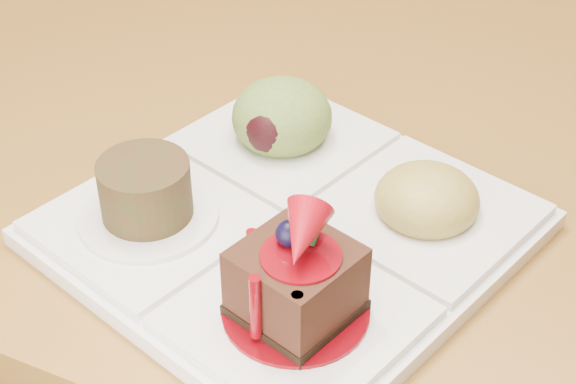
% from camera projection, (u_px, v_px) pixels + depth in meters
% --- Properties ---
extents(ground, '(6.00, 6.00, 0.00)m').
position_uv_depth(ground, '(376.00, 285.00, 1.61)').
color(ground, brown).
extents(sampler_plate, '(0.32, 0.32, 0.10)m').
position_uv_depth(sampler_plate, '(290.00, 207.00, 0.55)').
color(sampler_plate, white).
rests_on(sampler_plate, dining_table).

